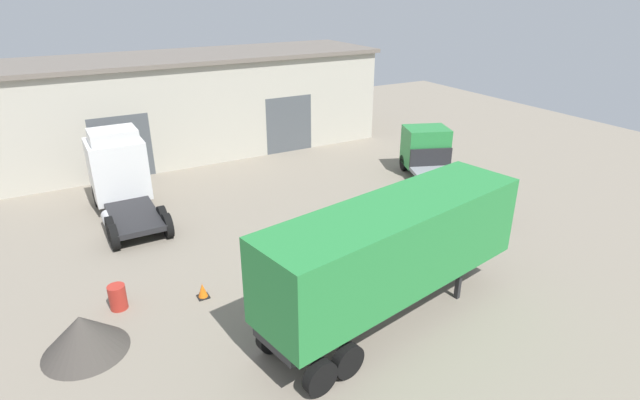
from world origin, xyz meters
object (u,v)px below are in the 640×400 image
container_trailer_green (393,248)px  flatbed_truck_green (432,158)px  tractor_unit_white (120,174)px  traffic_cone (203,291)px  gravel_pile (83,334)px  oil_drum (118,297)px

container_trailer_green → flatbed_truck_green: size_ratio=1.13×
tractor_unit_white → traffic_cone: 9.36m
gravel_pile → traffic_cone: gravel_pile is taller
container_trailer_green → traffic_cone: 6.90m
container_trailer_green → flatbed_truck_green: 13.28m
gravel_pile → traffic_cone: bearing=14.7°
container_trailer_green → oil_drum: (-7.73, 4.87, -2.13)m
traffic_cone → gravel_pile: bearing=-165.3°
gravel_pile → oil_drum: bearing=55.5°
flatbed_truck_green → oil_drum: flatbed_truck_green is taller
tractor_unit_white → oil_drum: size_ratio=7.06×
oil_drum → traffic_cone: (2.68, -0.77, -0.19)m
tractor_unit_white → oil_drum: (-1.62, -8.38, -1.43)m
tractor_unit_white → gravel_pile: 10.65m
tractor_unit_white → gravel_pile: tractor_unit_white is taller
flatbed_truck_green → gravel_pile: flatbed_truck_green is taller
tractor_unit_white → traffic_cone: bearing=-173.9°
traffic_cone → oil_drum: bearing=164.0°
oil_drum → traffic_cone: bearing=-16.0°
container_trailer_green → traffic_cone: (-5.04, 4.10, -2.32)m
flatbed_truck_green → oil_drum: (-17.34, -4.19, -0.81)m
gravel_pile → traffic_cone: 4.07m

